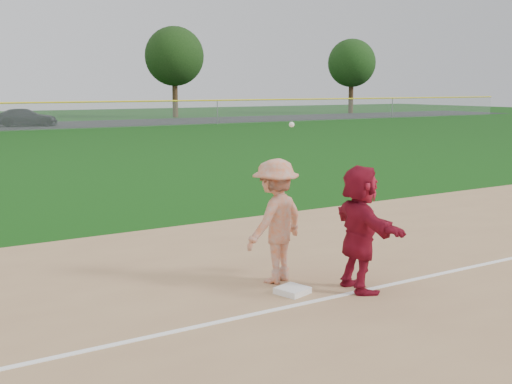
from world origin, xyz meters
TOP-DOWN VIEW (x-y plane):
  - ground at (0.00, 0.00)m, footprint 160.00×160.00m
  - foul_line at (0.00, -0.80)m, footprint 60.00×0.10m
  - first_base at (-0.47, -0.32)m, footprint 0.53×0.53m
  - base_runner at (0.51, -0.71)m, footprint 0.96×1.90m
  - car_right at (5.53, 45.38)m, footprint 5.10×2.84m
  - first_base_play at (-0.35, 0.34)m, footprint 1.47×1.16m
  - tree_3 at (22.00, 52.80)m, footprint 6.00×6.00m
  - tree_4 at (44.00, 51.20)m, footprint 5.60×5.60m

SIDE VIEW (x-z plane):
  - ground at x=0.00m, z-range 0.00..0.00m
  - foul_line at x=0.00m, z-range 0.02..0.03m
  - first_base at x=-0.47m, z-range 0.02..0.12m
  - car_right at x=5.53m, z-range 0.01..1.41m
  - base_runner at x=0.51m, z-range 0.02..1.98m
  - first_base_play at x=-0.35m, z-range -0.27..2.32m
  - tree_4 at x=44.00m, z-range 1.51..10.18m
  - tree_3 at x=22.00m, z-range 1.57..10.76m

